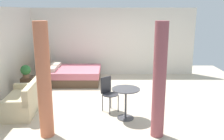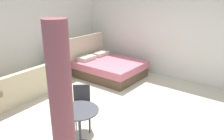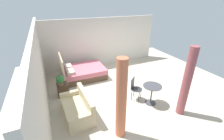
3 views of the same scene
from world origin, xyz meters
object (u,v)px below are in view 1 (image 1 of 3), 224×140
potted_plant (26,71)px  balcony_table (126,98)px  couch (23,101)px  nightstand (30,85)px  bed (70,74)px  cafe_chair_near_window (108,91)px

potted_plant → balcony_table: (-1.75, -2.95, -0.22)m
couch → nightstand: couch is taller
balcony_table → couch: bearing=80.5°
bed → nightstand: bed is taller
couch → cafe_chair_near_window: size_ratio=1.78×
bed → cafe_chair_near_window: bed is taller
couch → bed: bearing=-16.4°
bed → balcony_table: size_ratio=2.68×
couch → nightstand: bearing=12.2°
couch → potted_plant: 1.44m
bed → cafe_chair_near_window: size_ratio=2.27×
couch → nightstand: (1.41, 0.31, -0.01)m
nightstand → cafe_chair_near_window: size_ratio=0.59×
cafe_chair_near_window → balcony_table: bearing=-138.7°
bed → balcony_table: bearing=-149.2°
balcony_table → cafe_chair_near_window: (0.48, 0.42, 0.01)m
balcony_table → cafe_chair_near_window: bearing=41.3°
couch → balcony_table: bearing=-99.5°
nightstand → potted_plant: 0.50m
couch → balcony_table: (-0.43, -2.60, 0.25)m
couch → potted_plant: potted_plant is taller
nightstand → balcony_table: 3.45m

